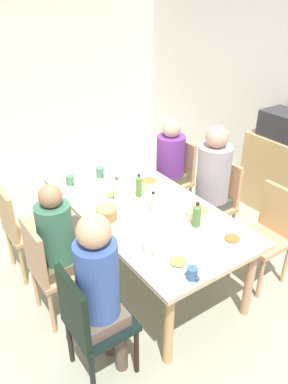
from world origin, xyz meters
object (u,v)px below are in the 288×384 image
object	(u,v)px
chair_2	(50,266)
microwave	(285,125)
chair_4	(269,230)
bottle_3	(117,192)
bowl_0	(106,213)
cup_2	(70,180)
plate_0	(178,263)
bottle_0	(153,202)
chair_5	(90,320)
side_cabinet	(276,173)
bowl_2	(149,183)
cup_0	(100,172)
bottle_1	(197,215)
bottle_2	(139,186)
dining_table	(144,214)
chair_0	(175,175)
chair_3	(21,226)
plate_1	(232,239)
chair_1	(217,199)
plate_2	(113,195)
person_5	(100,286)
bowl_1	(199,212)
person_0	(170,161)
cup_3	(148,247)
person_2	(58,242)
cup_1	(192,274)
person_1	(212,178)

from	to	relation	value
chair_2	microwave	bearing A→B (deg)	92.36
chair_4	bottle_3	bearing A→B (deg)	-128.60
bowl_0	cup_2	distance (m)	0.71
plate_0	bottle_0	distance (m)	0.71
chair_5	side_cabinet	xyz separation A→B (m)	(-0.77, 2.85, -0.06)
chair_2	bowl_0	xyz separation A→B (m)	(-0.03, 0.53, 0.27)
bowl_2	chair_4	bearing A→B (deg)	35.41
cup_0	bottle_1	world-z (taller)	bottle_1
chair_2	bottle_2	xyz separation A→B (m)	(-0.18, 0.96, 0.32)
dining_table	bowl_2	size ratio (longest dim) A/B	10.97
bottle_1	bottle_3	size ratio (longest dim) A/B	0.82
chair_0	chair_3	xyz separation A→B (m)	(0.00, -1.77, 0.00)
plate_1	bowl_2	bearing A→B (deg)	-178.16
chair_1	plate_0	world-z (taller)	chair_1
plate_2	bowl_2	size ratio (longest dim) A/B	1.23
person_5	bowl_1	distance (m)	1.11
person_0	microwave	distance (m)	1.33
chair_5	chair_0	bearing A→B (deg)	126.55
bottle_2	bottle_1	bearing A→B (deg)	9.75
chair_1	cup_3	xyz separation A→B (m)	(0.52, -1.21, 0.26)
chair_3	plate_1	bearing A→B (deg)	38.94
bottle_1	bottle_3	bearing A→B (deg)	-152.17
bowl_1	bottle_1	distance (m)	0.14
person_0	bottle_1	xyz separation A→B (m)	(1.12, -0.61, 0.12)
chair_5	bottle_1	bearing A→B (deg)	100.19
person_2	cup_1	world-z (taller)	person_2
plate_1	person_2	bearing A→B (deg)	-125.99
person_1	bottle_0	bearing A→B (deg)	-83.06
person_0	plate_2	world-z (taller)	person_0
bottle_0	cup_1	bearing A→B (deg)	-18.71
bowl_1	cup_2	size ratio (longest dim) A/B	1.70
chair_5	bowl_2	world-z (taller)	chair_5
person_2	cup_0	bearing A→B (deg)	133.05
dining_table	bottle_3	world-z (taller)	bottle_3
bottle_2	cup_2	bearing A→B (deg)	-143.85
person_1	bottle_2	distance (m)	0.75
chair_3	plate_2	size ratio (longest dim) A/B	4.06
bottle_1	person_0	bearing A→B (deg)	151.29
person_2	microwave	bearing A→B (deg)	92.43
cup_3	side_cabinet	size ratio (longest dim) A/B	0.12
bowl_0	bottle_1	bearing A→B (deg)	47.30
bottle_3	microwave	size ratio (longest dim) A/B	0.53
plate_2	cup_2	distance (m)	0.48
chair_1	bottle_0	distance (m)	0.92
chair_2	cup_0	distance (m)	1.15
chair_2	chair_5	bearing A→B (deg)	0.00
cup_0	bottle_1	distance (m)	1.20
plate_2	side_cabinet	bearing A→B (deg)	84.80
cup_3	plate_1	bearing A→B (deg)	67.11
chair_1	side_cabinet	xyz separation A→B (m)	(-0.12, 1.07, -0.06)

